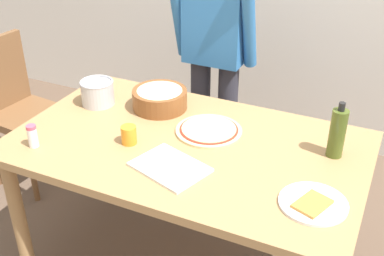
% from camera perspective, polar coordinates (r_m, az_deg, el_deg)
% --- Properties ---
extents(dining_table, '(1.60, 0.96, 0.76)m').
position_cam_1_polar(dining_table, '(2.26, -0.54, -3.67)').
color(dining_table, '#A37A4C').
rests_on(dining_table, ground).
extents(person_cook, '(0.49, 0.25, 1.62)m').
position_cam_1_polar(person_cook, '(2.83, 2.72, 9.54)').
color(person_cook, '#2D2D38').
rests_on(person_cook, ground).
extents(chair_wooden_left, '(0.44, 0.44, 0.95)m').
position_cam_1_polar(chair_wooden_left, '(3.23, -19.85, 2.68)').
color(chair_wooden_left, brown).
rests_on(chair_wooden_left, ground).
extents(pizza_raw_on_board, '(0.32, 0.32, 0.02)m').
position_cam_1_polar(pizza_raw_on_board, '(2.29, 1.99, -0.26)').
color(pizza_raw_on_board, beige).
rests_on(pizza_raw_on_board, dining_table).
extents(plate_with_slice, '(0.26, 0.26, 0.02)m').
position_cam_1_polar(plate_with_slice, '(1.89, 14.01, -8.57)').
color(plate_with_slice, white).
rests_on(plate_with_slice, dining_table).
extents(popcorn_bowl, '(0.28, 0.28, 0.11)m').
position_cam_1_polar(popcorn_bowl, '(2.49, -3.81, 3.64)').
color(popcorn_bowl, brown).
rests_on(popcorn_bowl, dining_table).
extents(olive_oil_bottle, '(0.07, 0.07, 0.26)m').
position_cam_1_polar(olive_oil_bottle, '(2.15, 16.69, -0.54)').
color(olive_oil_bottle, '#47561E').
rests_on(olive_oil_bottle, dining_table).
extents(steel_pot, '(0.17, 0.17, 0.13)m').
position_cam_1_polar(steel_pot, '(2.57, -11.03, 4.14)').
color(steel_pot, '#B7B7BC').
rests_on(steel_pot, dining_table).
extents(cup_orange, '(0.07, 0.07, 0.08)m').
position_cam_1_polar(cup_orange, '(2.21, -7.42, -0.80)').
color(cup_orange, orange).
rests_on(cup_orange, dining_table).
extents(salt_shaker, '(0.04, 0.04, 0.11)m').
position_cam_1_polar(salt_shaker, '(2.27, -18.21, -0.89)').
color(salt_shaker, white).
rests_on(salt_shaker, dining_table).
extents(cutting_board_white, '(0.35, 0.30, 0.01)m').
position_cam_1_polar(cutting_board_white, '(2.04, -2.61, -4.60)').
color(cutting_board_white, white).
rests_on(cutting_board_white, dining_table).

